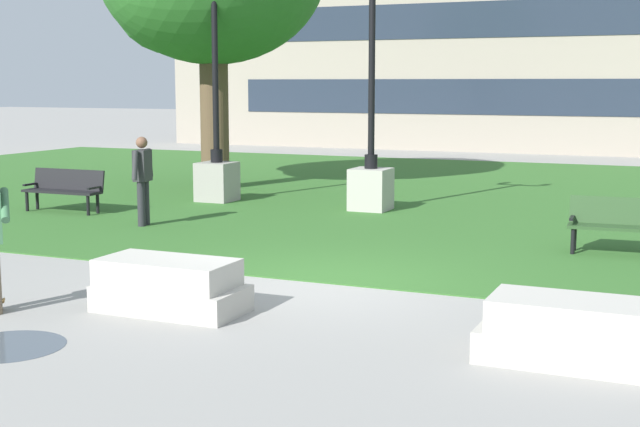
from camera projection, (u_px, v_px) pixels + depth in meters
name	position (u px, v px, depth m)	size (l,w,h in m)	color
ground_plane	(324.00, 284.00, 12.27)	(140.00, 140.00, 0.00)	gray
grass_lawn	(489.00, 198.00, 21.34)	(40.00, 20.00, 0.02)	#336628
concrete_block_center	(169.00, 286.00, 10.76)	(1.80, 0.90, 0.64)	#B2ADA3
concrete_block_left	(573.00, 333.00, 8.77)	(1.80, 0.90, 0.64)	#B2ADA3
puddle	(7.00, 346.00, 9.35)	(1.21, 1.21, 0.01)	#47515B
park_bench_near_right	(627.00, 222.00, 14.21)	(1.83, 0.64, 0.90)	#284723
park_bench_far_left	(65.00, 188.00, 18.94)	(1.80, 0.54, 0.90)	black
lamp_post_left	(371.00, 163.00, 19.13)	(1.32, 0.80, 5.03)	#ADA89E
lamp_post_center	(217.00, 155.00, 20.60)	(1.32, 0.80, 5.35)	gray
person_bystander_near_lawn	(143.00, 176.00, 17.04)	(0.31, 0.83, 1.71)	#28282D
building_facade_distant	(511.00, 0.00, 34.66)	(30.22, 1.03, 11.93)	gray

